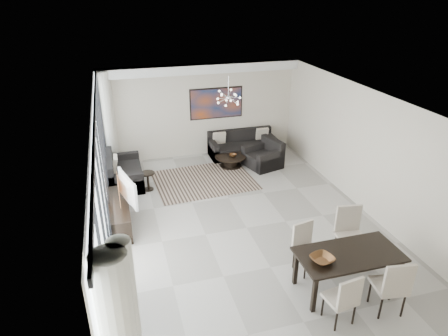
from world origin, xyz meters
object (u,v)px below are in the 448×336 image
object	(u,v)px
sofa_main	(242,147)
tv_console	(119,214)
coffee_table	(231,160)
dining_table	(349,257)
television	(123,190)

from	to	relation	value
sofa_main	tv_console	world-z (taller)	sofa_main
coffee_table	dining_table	distance (m)	5.71
coffee_table	sofa_main	world-z (taller)	sofa_main
sofa_main	tv_console	size ratio (longest dim) A/B	1.20
sofa_main	coffee_table	bearing A→B (deg)	-129.90
television	coffee_table	bearing A→B (deg)	-68.65
coffee_table	dining_table	xyz separation A→B (m)	(0.44, -5.67, 0.49)
sofa_main	tv_console	xyz separation A→B (m)	(-4.01, -3.12, 0.01)
coffee_table	sofa_main	bearing A→B (deg)	50.10
coffee_table	tv_console	size ratio (longest dim) A/B	0.53
tv_console	dining_table	world-z (taller)	dining_table
coffee_table	tv_console	xyz separation A→B (m)	(-3.39, -2.38, 0.09)
television	dining_table	world-z (taller)	television
tv_console	television	xyz separation A→B (m)	(0.16, 0.01, 0.59)
coffee_table	tv_console	world-z (taller)	tv_console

